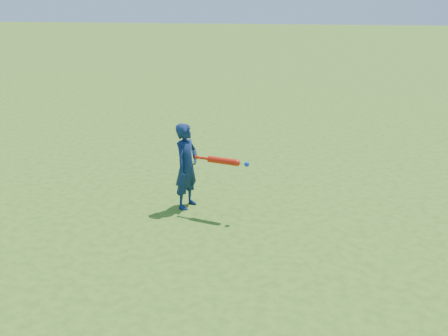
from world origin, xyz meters
TOP-DOWN VIEW (x-y plane):
  - ground at (0.00, 0.00)m, footprint 80.00×80.00m
  - child at (0.09, 0.57)m, footprint 0.37×0.45m
  - bat_swing at (0.60, 0.39)m, footprint 0.67×0.23m

SIDE VIEW (x-z plane):
  - ground at x=0.00m, z-range 0.00..0.00m
  - child at x=0.09m, z-range 0.00..1.07m
  - bat_swing at x=0.60m, z-range 0.64..0.72m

